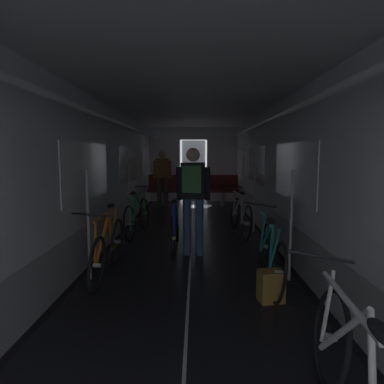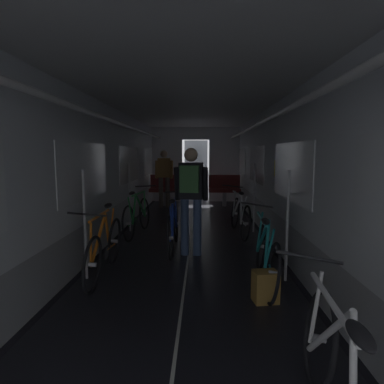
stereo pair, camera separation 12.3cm
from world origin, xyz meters
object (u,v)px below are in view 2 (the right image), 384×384
Objects in this scene: person_standing_near_bench at (164,175)px; backpack_on_floor at (265,287)px; person_cyclist_aisle at (191,191)px; bench_seat_far_right at (224,187)px; bicycle_silver at (240,216)px; bicycle_teal at (266,255)px; bicycle_orange at (105,248)px; bicycle_green at (137,216)px; bicycle_blue_in_aisle at (173,227)px; bicycle_white at (343,383)px; bench_seat_far_left at (166,187)px.

backpack_on_floor is at bearing -73.82° from person_standing_near_bench.
person_cyclist_aisle is 4.68m from person_standing_near_bench.
bicycle_silver is (0.06, -3.59, -0.19)m from bench_seat_far_right.
backpack_on_floor is at bearing -91.19° from bicycle_silver.
bench_seat_far_right is 5.06m from person_cyclist_aisle.
bench_seat_far_right is 0.58× the size of bicycle_teal.
bicycle_orange is 1.00× the size of person_cyclist_aisle.
bicycle_teal reaches higher than bicycle_green.
bicycle_orange is at bearing -123.64° from bicycle_blue_in_aisle.
bicycle_white reaches higher than bicycle_silver.
backpack_on_floor is (0.00, -6.58, -0.40)m from bench_seat_far_right.
backpack_on_floor is (1.96, -0.69, -0.21)m from bicycle_orange.
bench_seat_far_left is 0.58× the size of person_cyclist_aisle.
bicycle_orange is 5.54m from person_standing_near_bench.
bench_seat_far_left is 4.05m from bicycle_silver.
person_cyclist_aisle is at bearing 118.08° from backpack_on_floor.
bicycle_orange reaches higher than bicycle_blue_in_aisle.
bicycle_teal is at bearing 78.58° from backpack_on_floor.
bicycle_teal is at bearing -72.75° from bench_seat_far_left.
bicycle_white is 8.23m from person_standing_near_bench.
bicycle_silver is at bearing 88.81° from backpack_on_floor.
bicycle_blue_in_aisle is 2.23m from backpack_on_floor.
bicycle_white is 3.59m from person_cyclist_aisle.
bicycle_green is at bearing -177.32° from bicycle_silver.
bench_seat_far_left is 2.89× the size of backpack_on_floor.
bicycle_white is (1.87, -8.37, -0.19)m from bench_seat_far_left.
bench_seat_far_left is at bearing 97.75° from bicycle_blue_in_aisle.
person_cyclist_aisle reaches higher than bench_seat_far_right.
bicycle_silver is 2.99m from backpack_on_floor.
bicycle_green is 1.00× the size of person_standing_near_bench.
bench_seat_far_right is at bearing 80.17° from person_cyclist_aisle.
bench_seat_far_left and bicycle_silver have the same top height.
backpack_on_floor is (1.80, -6.20, -0.81)m from person_standing_near_bench.
bicycle_blue_in_aisle is 4.41m from person_standing_near_bench.
bench_seat_far_left is 0.58× the size of bicycle_orange.
person_standing_near_bench is at bearing 88.38° from bicycle_orange.
bicycle_teal is 1.89m from bicycle_blue_in_aisle.
bicycle_white is at bearing -66.60° from bicycle_green.
bicycle_orange is 4.97× the size of backpack_on_floor.
bicycle_teal reaches higher than bicycle_orange.
bicycle_orange is 1.00× the size of bicycle_teal.
bicycle_silver is (-0.03, 2.52, 0.00)m from bicycle_teal.
bicycle_teal is at bearing -49.70° from bicycle_green.
bench_seat_far_right is at bearing 90.02° from backpack_on_floor.
bicycle_green is at bearing 124.14° from backpack_on_floor.
bench_seat_far_right is at bearing 0.00° from bench_seat_far_left.
person_standing_near_bench is 4.96× the size of backpack_on_floor.
bicycle_orange is 1.00× the size of person_standing_near_bench.
bicycle_teal is 1.01× the size of person_standing_near_bench.
bicycle_green is 4.97× the size of backpack_on_floor.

